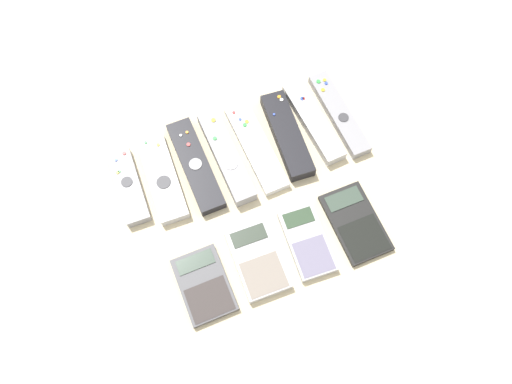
{
  "coord_description": "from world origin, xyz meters",
  "views": [
    {
      "loc": [
        -0.15,
        -0.34,
        0.92
      ],
      "look_at": [
        0.0,
        0.03,
        0.01
      ],
      "focal_mm": 35.0,
      "sensor_mm": 36.0,
      "label": 1
    }
  ],
  "objects": [
    {
      "name": "calculator_1",
      "position": [
        -0.05,
        -0.1,
        0.01
      ],
      "size": [
        0.09,
        0.14,
        0.02
      ],
      "rotation": [
        0.0,
        0.0,
        -0.02
      ],
      "color": "#B2B2B7",
      "rests_on": "ground_plane"
    },
    {
      "name": "remote_0",
      "position": [
        -0.23,
        0.14,
        0.01
      ],
      "size": [
        0.05,
        0.17,
        0.02
      ],
      "rotation": [
        0.0,
        0.0,
        -0.02
      ],
      "color": "gray",
      "rests_on": "ground_plane"
    },
    {
      "name": "calculator_0",
      "position": [
        -0.16,
        -0.1,
        0.01
      ],
      "size": [
        0.09,
        0.13,
        0.01
      ],
      "rotation": [
        0.0,
        0.0,
        0.01
      ],
      "color": "#4C4C51",
      "rests_on": "ground_plane"
    },
    {
      "name": "remote_4",
      "position": [
        0.04,
        0.13,
        0.01
      ],
      "size": [
        0.06,
        0.22,
        0.02
      ],
      "rotation": [
        0.0,
        0.0,
        0.04
      ],
      "color": "silver",
      "rests_on": "ground_plane"
    },
    {
      "name": "calculator_3",
      "position": [
        0.16,
        -0.1,
        0.01
      ],
      "size": [
        0.09,
        0.15,
        0.01
      ],
      "rotation": [
        0.0,
        0.0,
        0.01
      ],
      "color": "black",
      "rests_on": "ground_plane"
    },
    {
      "name": "remote_5",
      "position": [
        0.11,
        0.13,
        0.01
      ],
      "size": [
        0.07,
        0.21,
        0.03
      ],
      "rotation": [
        0.0,
        0.0,
        -0.07
      ],
      "color": "black",
      "rests_on": "ground_plane"
    },
    {
      "name": "remote_6",
      "position": [
        0.17,
        0.14,
        0.01
      ],
      "size": [
        0.06,
        0.21,
        0.03
      ],
      "rotation": [
        0.0,
        0.0,
        0.07
      ],
      "color": "#B7B7BC",
      "rests_on": "ground_plane"
    },
    {
      "name": "ground_plane",
      "position": [
        0.0,
        0.0,
        0.0
      ],
      "size": [
        3.0,
        3.0,
        0.0
      ],
      "primitive_type": "plane",
      "color": "beige"
    },
    {
      "name": "remote_7",
      "position": [
        0.23,
        0.14,
        0.01
      ],
      "size": [
        0.05,
        0.21,
        0.02
      ],
      "rotation": [
        0.0,
        0.0,
        0.03
      ],
      "color": "gray",
      "rests_on": "ground_plane"
    },
    {
      "name": "calculator_2",
      "position": [
        0.05,
        -0.1,
        0.01
      ],
      "size": [
        0.08,
        0.15,
        0.02
      ],
      "rotation": [
        0.0,
        0.0,
        -0.06
      ],
      "color": "#B2B2B7",
      "rests_on": "ground_plane"
    },
    {
      "name": "remote_3",
      "position": [
        -0.03,
        0.13,
        0.01
      ],
      "size": [
        0.05,
        0.22,
        0.03
      ],
      "rotation": [
        0.0,
        0.0,
        0.03
      ],
      "color": "gray",
      "rests_on": "ground_plane"
    },
    {
      "name": "remote_1",
      "position": [
        -0.16,
        0.13,
        0.01
      ],
      "size": [
        0.06,
        0.2,
        0.02
      ],
      "rotation": [
        0.0,
        0.0,
        -0.03
      ],
      "color": "#B7B7BC",
      "rests_on": "ground_plane"
    },
    {
      "name": "remote_2",
      "position": [
        -0.09,
        0.13,
        0.01
      ],
      "size": [
        0.06,
        0.22,
        0.02
      ],
      "rotation": [
        0.0,
        0.0,
        0.02
      ],
      "color": "black",
      "rests_on": "ground_plane"
    }
  ]
}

